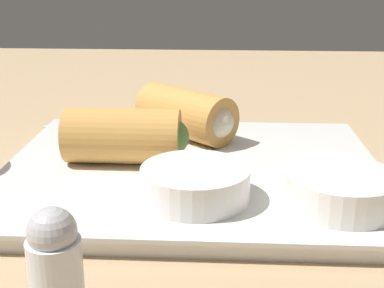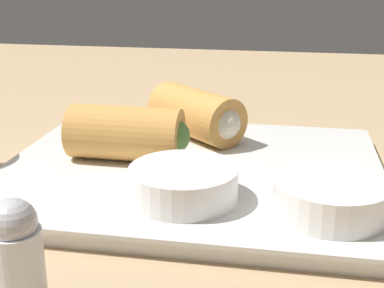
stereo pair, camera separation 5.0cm
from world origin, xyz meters
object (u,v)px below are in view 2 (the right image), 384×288
object	(u,v)px
salt_shaker	(17,257)
dipping_bowl_near	(183,182)
dipping_bowl_far	(331,196)
spoon	(176,116)
serving_plate	(192,173)

from	to	relation	value
salt_shaker	dipping_bowl_near	bearing A→B (deg)	-118.11
dipping_bowl_far	spoon	world-z (taller)	dipping_bowl_far
dipping_bowl_near	dipping_bowl_far	size ratio (longest dim) A/B	1.00
spoon	serving_plate	bearing A→B (deg)	106.19
dipping_bowl_far	spoon	distance (cm)	28.43
dipping_bowl_near	salt_shaker	size ratio (longest dim) A/B	1.21
dipping_bowl_near	salt_shaker	xyz separation A→B (cm)	(6.18, 11.56, 0.33)
serving_plate	dipping_bowl_far	size ratio (longest dim) A/B	4.01
dipping_bowl_near	dipping_bowl_far	world-z (taller)	same
serving_plate	dipping_bowl_near	xyz separation A→B (cm)	(-0.58, 6.48, 2.00)
salt_shaker	spoon	bearing A→B (deg)	-91.12
serving_plate	dipping_bowl_near	bearing A→B (deg)	95.10
serving_plate	dipping_bowl_near	world-z (taller)	dipping_bowl_near
dipping_bowl_far	salt_shaker	distance (cm)	19.43
dipping_bowl_near	spoon	distance (cm)	24.13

